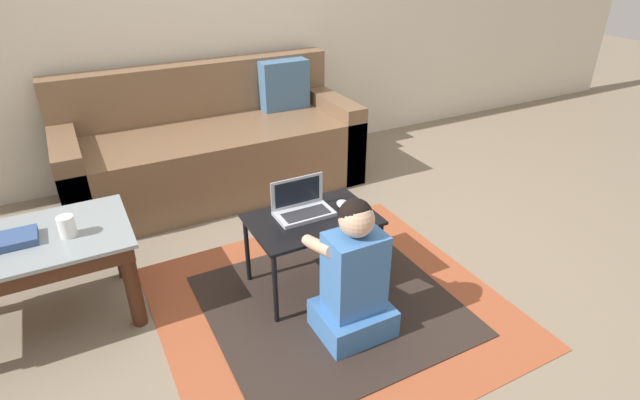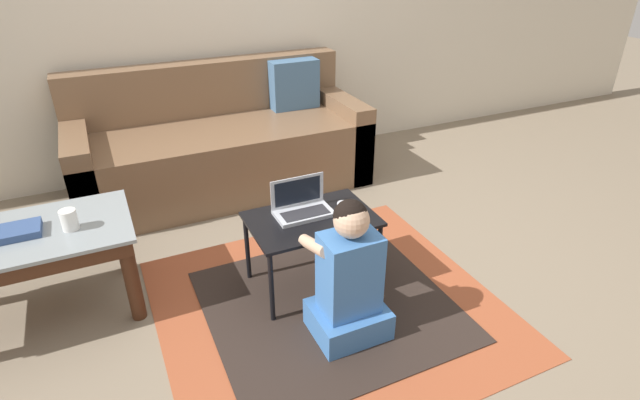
% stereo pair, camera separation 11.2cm
% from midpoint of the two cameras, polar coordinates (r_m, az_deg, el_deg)
% --- Properties ---
extents(ground_plane, '(16.00, 16.00, 0.00)m').
position_cam_midpoint_polar(ground_plane, '(2.80, 2.55, -8.32)').
color(ground_plane, '#7F705B').
extents(area_rug, '(1.64, 1.56, 0.01)m').
position_cam_midpoint_polar(area_rug, '(2.57, 2.26, -11.96)').
color(area_rug, '#9E4C2D').
rests_on(area_rug, ground_plane).
extents(couch, '(2.01, 0.83, 0.86)m').
position_cam_midpoint_polar(couch, '(3.66, -10.18, 6.03)').
color(couch, brown).
rests_on(couch, ground_plane).
extents(coffee_table, '(0.99, 0.54, 0.47)m').
position_cam_midpoint_polar(coffee_table, '(2.64, -30.11, -4.93)').
color(coffee_table, gray).
rests_on(coffee_table, ground_plane).
extents(laptop_desk, '(0.63, 0.42, 0.41)m').
position_cam_midpoint_polar(laptop_desk, '(2.51, 0.32, -2.92)').
color(laptop_desk, black).
rests_on(laptop_desk, ground_plane).
extents(laptop, '(0.29, 0.17, 0.18)m').
position_cam_midpoint_polar(laptop, '(2.51, -0.74, -0.94)').
color(laptop, '#B7BCC6').
rests_on(laptop, laptop_desk).
extents(computer_mouse, '(0.07, 0.11, 0.03)m').
position_cam_midpoint_polar(computer_mouse, '(2.57, 4.07, -0.63)').
color(computer_mouse, '#B2B7C1').
rests_on(computer_mouse, laptop_desk).
extents(person_seated, '(0.33, 0.39, 0.70)m').
position_cam_midpoint_polar(person_seated, '(2.26, 4.75, -9.13)').
color(person_seated, '#3D70B2').
rests_on(person_seated, ground_plane).
extents(cup_on_table, '(0.07, 0.07, 0.10)m').
position_cam_midpoint_polar(cup_on_table, '(2.51, -25.62, -2.07)').
color(cup_on_table, white).
rests_on(cup_on_table, coffee_table).
extents(book_on_table, '(0.20, 0.15, 0.03)m').
position_cam_midpoint_polar(book_on_table, '(2.59, -30.34, -3.15)').
color(book_on_table, '#334C7F').
rests_on(book_on_table, coffee_table).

